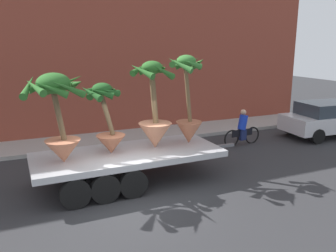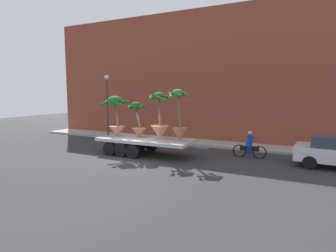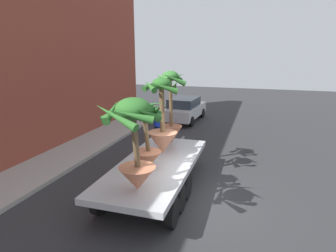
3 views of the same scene
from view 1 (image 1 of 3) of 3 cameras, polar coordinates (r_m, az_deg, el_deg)
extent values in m
plane|color=#2D2D30|center=(9.70, -5.93, -12.14)|extent=(60.00, 60.00, 0.00)
cube|color=#A39E99|center=(15.26, -12.92, -2.46)|extent=(24.00, 2.20, 0.15)
cube|color=brown|center=(16.38, -14.99, 15.34)|extent=(24.00, 1.20, 9.66)
cube|color=#B7BABF|center=(10.61, -6.48, -4.68)|extent=(5.65, 2.39, 0.18)
cylinder|color=black|center=(11.40, -16.78, -6.49)|extent=(0.80, 0.23, 0.80)
cylinder|color=black|center=(9.43, -14.93, -10.66)|extent=(0.80, 0.23, 0.80)
cylinder|color=black|center=(11.51, -12.89, -6.04)|extent=(0.80, 0.23, 0.80)
cylinder|color=black|center=(9.56, -10.22, -10.05)|extent=(0.80, 0.23, 0.80)
cylinder|color=black|center=(11.68, -9.10, -5.58)|extent=(0.80, 0.23, 0.80)
cylinder|color=black|center=(9.76, -5.70, -9.39)|extent=(0.80, 0.23, 0.80)
cube|color=slate|center=(12.03, 8.71, -3.30)|extent=(1.00, 0.12, 0.10)
cone|color=#B26647|center=(10.45, -9.30, -2.95)|extent=(0.86, 0.86, 0.55)
cylinder|color=brown|center=(10.20, -10.04, 2.18)|extent=(0.46, 0.14, 1.37)
ellipsoid|color=#235B23|center=(10.07, -10.74, 5.97)|extent=(0.57, 0.57, 0.36)
cone|color=#235B23|center=(10.13, -8.94, 5.80)|extent=(0.24, 0.68, 0.35)
cone|color=#235B23|center=(10.36, -10.24, 5.74)|extent=(0.63, 0.48, 0.41)
cone|color=#235B23|center=(10.31, -11.68, 5.90)|extent=(0.63, 0.42, 0.30)
cone|color=#235B23|center=(10.17, -12.27, 5.48)|extent=(0.47, 0.63, 0.42)
cone|color=#235B23|center=(9.82, -12.52, 5.31)|extent=(0.57, 0.83, 0.45)
cone|color=#235B23|center=(9.77, -10.70, 5.34)|extent=(0.68, 0.33, 0.39)
cone|color=#235B23|center=(9.86, -9.39, 5.56)|extent=(0.67, 0.53, 0.36)
cone|color=#C17251|center=(9.95, -16.74, -3.96)|extent=(0.97, 0.97, 0.63)
cylinder|color=brown|center=(9.69, -17.54, 2.16)|extent=(0.36, 0.15, 1.55)
ellipsoid|color=#2D6B28|center=(9.57, -18.25, 6.67)|extent=(0.88, 0.88, 0.55)
cone|color=#2D6B28|center=(9.67, -14.71, 6.75)|extent=(0.26, 1.22, 0.41)
cone|color=#2D6B28|center=(10.09, -16.63, 6.64)|extent=(1.07, 0.81, 0.65)
cone|color=#2D6B28|center=(10.07, -19.14, 6.58)|extent=(1.08, 0.42, 0.49)
cone|color=#2D6B28|center=(9.70, -21.88, 6.08)|extent=(0.53, 1.26, 0.58)
cone|color=#2D6B28|center=(9.37, -20.98, 6.02)|extent=(0.54, 1.02, 0.44)
cone|color=#2D6B28|center=(9.14, -18.69, 5.83)|extent=(0.92, 0.43, 0.54)
cone|color=#2D6B28|center=(9.14, -16.12, 6.00)|extent=(1.03, 0.74, 0.63)
cone|color=#B26647|center=(11.36, 3.42, -1.03)|extent=(0.85, 0.85, 0.72)
cylinder|color=brown|center=(11.07, 3.23, 5.58)|extent=(0.33, 0.13, 1.94)
ellipsoid|color=#387A33|center=(10.95, 3.01, 10.58)|extent=(0.61, 0.61, 0.38)
cone|color=#387A33|center=(11.10, 5.03, 10.26)|extent=(0.29, 0.86, 0.44)
cone|color=#387A33|center=(11.34, 3.11, 10.31)|extent=(0.79, 0.57, 0.46)
cone|color=#387A33|center=(11.01, 1.06, 10.44)|extent=(0.60, 0.75, 0.32)
cone|color=#387A33|center=(10.57, 1.95, 10.03)|extent=(0.69, 0.82, 0.53)
cone|color=#387A33|center=(10.69, 3.97, 10.14)|extent=(0.69, 0.28, 0.40)
cone|color=tan|center=(10.82, -2.12, -1.55)|extent=(1.04, 1.04, 0.79)
cylinder|color=brown|center=(10.55, -2.37, 4.96)|extent=(0.30, 0.17, 1.70)
ellipsoid|color=#2D6B28|center=(10.44, -2.62, 9.55)|extent=(0.63, 0.63, 0.40)
cone|color=#2D6B28|center=(10.52, -0.83, 9.38)|extent=(0.30, 0.71, 0.32)
cone|color=#2D6B28|center=(10.87, -2.61, 9.40)|extent=(0.88, 0.50, 0.43)
cone|color=#2D6B28|center=(10.64, -4.71, 9.31)|extent=(0.78, 0.74, 0.41)
cone|color=#2D6B28|center=(10.11, -4.33, 9.02)|extent=(0.61, 0.91, 0.48)
cone|color=#2D6B28|center=(10.15, -0.76, 8.96)|extent=(0.90, 0.57, 0.55)
torus|color=black|center=(15.23, 13.61, -1.48)|extent=(0.74, 0.12, 0.74)
torus|color=black|center=(14.54, 10.36, -2.04)|extent=(0.74, 0.12, 0.74)
cube|color=black|center=(14.84, 12.05, -1.08)|extent=(1.04, 0.15, 0.28)
cylinder|color=#1938C6|center=(14.73, 12.14, 0.61)|extent=(0.47, 0.38, 0.65)
sphere|color=tan|center=(14.65, 12.22, 2.21)|extent=(0.24, 0.24, 0.24)
cube|color=navy|center=(14.86, 12.04, -1.38)|extent=(0.30, 0.26, 0.44)
cube|color=silver|center=(17.48, 24.80, 0.66)|extent=(4.35, 2.05, 0.70)
cube|color=#2D3842|center=(17.22, 24.50, 2.66)|extent=(2.43, 1.76, 0.56)
cylinder|color=black|center=(19.11, 25.85, 0.49)|extent=(0.65, 0.24, 0.64)
cylinder|color=black|center=(17.25, 19.43, -0.20)|extent=(0.65, 0.24, 0.64)
cylinder|color=black|center=(16.02, 23.30, -1.57)|extent=(0.65, 0.24, 0.64)
camera|label=2|loc=(12.20, 86.76, -1.81)|focal=30.35mm
camera|label=3|loc=(8.45, -62.80, 8.17)|focal=30.37mm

